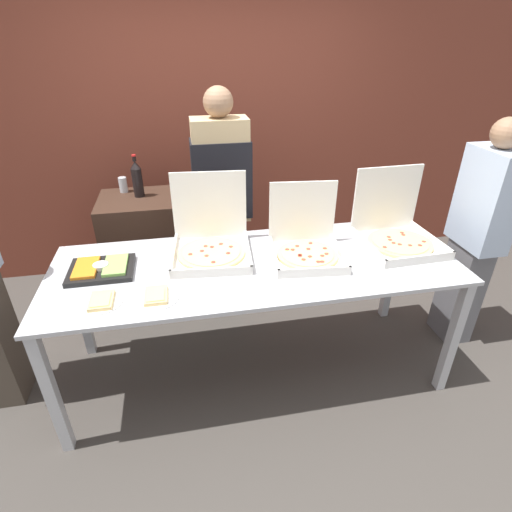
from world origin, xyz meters
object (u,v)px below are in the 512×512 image
(soda_can_silver, at_px, (123,185))
(person_guest_plaid, at_px, (476,236))
(soda_bottle, at_px, (137,179))
(pizza_box_near_left, at_px, (306,244))
(pizza_box_far_left, at_px, (396,232))
(paper_plate_front_right, at_px, (102,301))
(paper_plate_front_left, at_px, (156,296))
(person_server_vest, at_px, (222,198))
(pizza_box_near_right, at_px, (211,241))
(veggie_tray, at_px, (101,269))

(soda_can_silver, bearing_deg, person_guest_plaid, -23.95)
(soda_bottle, bearing_deg, pizza_box_near_left, -43.50)
(pizza_box_far_left, bearing_deg, pizza_box_near_left, -178.10)
(soda_can_silver, xyz_separation_m, person_guest_plaid, (2.48, -1.10, -0.16))
(paper_plate_front_right, bearing_deg, soda_bottle, 84.37)
(paper_plate_front_left, xyz_separation_m, soda_bottle, (-0.15, 1.33, 0.23))
(pizza_box_far_left, height_order, paper_plate_front_right, pizza_box_far_left)
(pizza_box_far_left, relative_size, person_server_vest, 0.28)
(soda_can_silver, distance_m, person_server_vest, 0.89)
(person_guest_plaid, bearing_deg, soda_bottle, 67.46)
(pizza_box_near_right, relative_size, person_server_vest, 0.30)
(pizza_box_near_left, xyz_separation_m, pizza_box_far_left, (0.64, 0.05, 0.01))
(soda_bottle, relative_size, person_server_vest, 0.18)
(paper_plate_front_left, bearing_deg, soda_bottle, 96.44)
(paper_plate_front_right, xyz_separation_m, paper_plate_front_left, (0.28, -0.01, -0.00))
(pizza_box_near_left, distance_m, person_server_vest, 0.84)
(soda_bottle, bearing_deg, veggie_tray, -99.95)
(pizza_box_near_right, distance_m, pizza_box_near_left, 0.61)
(pizza_box_near_right, relative_size, veggie_tray, 1.46)
(paper_plate_front_right, bearing_deg, pizza_box_near_right, 35.68)
(pizza_box_near_left, relative_size, veggie_tray, 1.32)
(paper_plate_front_right, bearing_deg, pizza_box_near_left, 13.92)
(person_server_vest, bearing_deg, person_guest_plaid, 159.04)
(soda_bottle, bearing_deg, pizza_box_near_right, -60.80)
(soda_can_silver, relative_size, person_server_vest, 0.07)
(person_server_vest, bearing_deg, pizza_box_near_left, 122.26)
(pizza_box_far_left, distance_m, person_server_vest, 1.27)
(paper_plate_front_right, height_order, paper_plate_front_left, same)
(pizza_box_near_right, distance_m, veggie_tray, 0.68)
(paper_plate_front_left, height_order, person_server_vest, person_server_vest)
(pizza_box_near_left, height_order, veggie_tray, pizza_box_near_left)
(pizza_box_far_left, relative_size, soda_bottle, 1.53)
(paper_plate_front_right, height_order, soda_can_silver, soda_can_silver)
(pizza_box_near_left, height_order, pizza_box_far_left, pizza_box_far_left)
(pizza_box_far_left, xyz_separation_m, person_server_vest, (-1.09, 0.66, 0.07))
(pizza_box_near_left, xyz_separation_m, soda_can_silver, (-1.21, 1.15, 0.08))
(pizza_box_near_right, relative_size, paper_plate_front_right, 2.52)
(pizza_box_near_left, bearing_deg, soda_bottle, 142.37)
(soda_bottle, height_order, soda_can_silver, soda_bottle)
(veggie_tray, bearing_deg, pizza_box_far_left, 0.51)
(soda_can_silver, bearing_deg, pizza_box_near_right, -58.23)
(veggie_tray, xyz_separation_m, soda_can_silver, (0.04, 1.12, 0.14))
(veggie_tray, bearing_deg, paper_plate_front_right, -82.37)
(pizza_box_far_left, height_order, person_guest_plaid, person_guest_plaid)
(paper_plate_front_right, height_order, veggie_tray, veggie_tray)
(veggie_tray, height_order, soda_can_silver, soda_can_silver)
(pizza_box_near_right, bearing_deg, paper_plate_front_right, -139.10)
(pizza_box_far_left, distance_m, paper_plate_front_left, 1.61)
(pizza_box_near_right, bearing_deg, person_guest_plaid, 2.19)
(pizza_box_near_left, height_order, soda_bottle, same)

